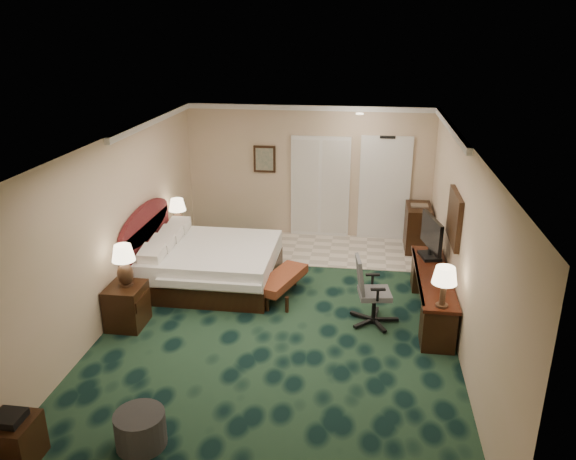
# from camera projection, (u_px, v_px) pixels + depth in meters

# --- Properties ---
(floor) EXTENTS (5.00, 7.50, 0.00)m
(floor) POSITION_uv_depth(u_px,v_px,m) (281.00, 321.00, 8.44)
(floor) COLOR black
(floor) RESTS_ON ground
(ceiling) EXTENTS (5.00, 7.50, 0.00)m
(ceiling) POSITION_uv_depth(u_px,v_px,m) (281.00, 143.00, 7.50)
(ceiling) COLOR silver
(ceiling) RESTS_ON wall_back
(wall_back) EXTENTS (5.00, 0.00, 2.70)m
(wall_back) POSITION_uv_depth(u_px,v_px,m) (308.00, 172.00, 11.45)
(wall_back) COLOR beige
(wall_back) RESTS_ON ground
(wall_front) EXTENTS (5.00, 0.00, 2.70)m
(wall_front) POSITION_uv_depth(u_px,v_px,m) (211.00, 403.00, 4.49)
(wall_front) COLOR beige
(wall_front) RESTS_ON ground
(wall_left) EXTENTS (0.00, 7.50, 2.70)m
(wall_left) POSITION_uv_depth(u_px,v_px,m) (114.00, 229.00, 8.29)
(wall_left) COLOR beige
(wall_left) RESTS_ON ground
(wall_right) EXTENTS (0.00, 7.50, 2.70)m
(wall_right) POSITION_uv_depth(u_px,v_px,m) (462.00, 246.00, 7.65)
(wall_right) COLOR beige
(wall_right) RESTS_ON ground
(crown_molding) EXTENTS (5.00, 7.50, 0.10)m
(crown_molding) POSITION_uv_depth(u_px,v_px,m) (281.00, 147.00, 7.52)
(crown_molding) COLOR white
(crown_molding) RESTS_ON wall_back
(tile_patch) EXTENTS (3.20, 1.70, 0.01)m
(tile_patch) POSITION_uv_depth(u_px,v_px,m) (349.00, 251.00, 11.01)
(tile_patch) COLOR #B5AB9D
(tile_patch) RESTS_ON ground
(headboard) EXTENTS (0.12, 2.00, 1.40)m
(headboard) POSITION_uv_depth(u_px,v_px,m) (147.00, 245.00, 9.44)
(headboard) COLOR #440D16
(headboard) RESTS_ON ground
(entry_door) EXTENTS (1.02, 0.06, 2.18)m
(entry_door) POSITION_uv_depth(u_px,v_px,m) (384.00, 189.00, 11.33)
(entry_door) COLOR white
(entry_door) RESTS_ON ground
(closet_doors) EXTENTS (1.20, 0.06, 2.10)m
(closet_doors) POSITION_uv_depth(u_px,v_px,m) (320.00, 187.00, 11.49)
(closet_doors) COLOR beige
(closet_doors) RESTS_ON ground
(wall_art) EXTENTS (0.45, 0.06, 0.55)m
(wall_art) POSITION_uv_depth(u_px,v_px,m) (265.00, 159.00, 11.45)
(wall_art) COLOR #4C6157
(wall_art) RESTS_ON wall_back
(wall_mirror) EXTENTS (0.05, 0.95, 0.75)m
(wall_mirror) POSITION_uv_depth(u_px,v_px,m) (454.00, 218.00, 8.14)
(wall_mirror) COLOR white
(wall_mirror) RESTS_ON wall_right
(bed) EXTENTS (2.11, 1.95, 0.67)m
(bed) POSITION_uv_depth(u_px,v_px,m) (213.00, 265.00, 9.56)
(bed) COLOR white
(bed) RESTS_ON ground
(nightstand_near) EXTENTS (0.51, 0.58, 0.64)m
(nightstand_near) POSITION_uv_depth(u_px,v_px,m) (127.00, 306.00, 8.21)
(nightstand_near) COLOR black
(nightstand_near) RESTS_ON ground
(nightstand_far) EXTENTS (0.44, 0.51, 0.55)m
(nightstand_far) POSITION_uv_depth(u_px,v_px,m) (181.00, 244.00, 10.64)
(nightstand_far) COLOR black
(nightstand_far) RESTS_ON ground
(lamp_near) EXTENTS (0.39, 0.39, 0.63)m
(lamp_near) POSITION_uv_depth(u_px,v_px,m) (124.00, 265.00, 8.02)
(lamp_near) COLOR black
(lamp_near) RESTS_ON nightstand_near
(lamp_far) EXTENTS (0.34, 0.34, 0.60)m
(lamp_far) POSITION_uv_depth(u_px,v_px,m) (178.00, 214.00, 10.48)
(lamp_far) COLOR black
(lamp_far) RESTS_ON nightstand_far
(bed_bench) EXTENTS (0.76, 1.24, 0.40)m
(bed_bench) POSITION_uv_depth(u_px,v_px,m) (282.00, 286.00, 9.10)
(bed_bench) COLOR brown
(bed_bench) RESTS_ON ground
(ottoman) EXTENTS (0.70, 0.70, 0.38)m
(ottoman) POSITION_uv_depth(u_px,v_px,m) (140.00, 429.00, 5.90)
(ottoman) COLOR #29292B
(ottoman) RESTS_ON ground
(side_table) EXTENTS (0.46, 0.46, 0.49)m
(side_table) POSITION_uv_depth(u_px,v_px,m) (14.00, 441.00, 5.65)
(side_table) COLOR black
(side_table) RESTS_ON ground
(desk) EXTENTS (0.50, 2.31, 0.67)m
(desk) POSITION_uv_depth(u_px,v_px,m) (431.00, 295.00, 8.51)
(desk) COLOR black
(desk) RESTS_ON ground
(tv) EXTENTS (0.26, 0.86, 0.68)m
(tv) POSITION_uv_depth(u_px,v_px,m) (431.00, 238.00, 8.90)
(tv) COLOR black
(tv) RESTS_ON desk
(desk_lamp) EXTENTS (0.37, 0.37, 0.58)m
(desk_lamp) POSITION_uv_depth(u_px,v_px,m) (444.00, 287.00, 7.36)
(desk_lamp) COLOR black
(desk_lamp) RESTS_ON desk
(desk_chair) EXTENTS (0.69, 0.65, 1.04)m
(desk_chair) POSITION_uv_depth(u_px,v_px,m) (375.00, 291.00, 8.22)
(desk_chair) COLOR #5B5B5B
(desk_chair) RESTS_ON ground
(minibar) EXTENTS (0.47, 0.84, 0.89)m
(minibar) POSITION_uv_depth(u_px,v_px,m) (418.00, 228.00, 10.97)
(minibar) COLOR black
(minibar) RESTS_ON ground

